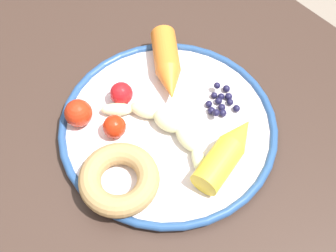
{
  "coord_description": "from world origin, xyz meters",
  "views": [
    {
      "loc": [
        0.34,
        -0.24,
        1.34
      ],
      "look_at": [
        0.06,
        0.01,
        0.75
      ],
      "focal_mm": 50.08,
      "sensor_mm": 36.0,
      "label": 1
    }
  ],
  "objects_px": {
    "carrot_orange": "(167,64)",
    "tomato_mid": "(121,94)",
    "plate": "(168,127)",
    "banana": "(164,126)",
    "carrot_yellow": "(227,152)",
    "dining_table": "(141,144)",
    "tomato_far": "(78,113)",
    "blueberry_pile": "(221,102)",
    "donut": "(119,179)",
    "tomato_near": "(114,127)"
  },
  "relations": [
    {
      "from": "carrot_orange",
      "to": "tomato_mid",
      "type": "distance_m",
      "value": 0.09
    },
    {
      "from": "plate",
      "to": "banana",
      "type": "relative_size",
      "value": 1.66
    },
    {
      "from": "plate",
      "to": "carrot_orange",
      "type": "bearing_deg",
      "value": 139.15
    },
    {
      "from": "banana",
      "to": "carrot_yellow",
      "type": "bearing_deg",
      "value": 19.98
    },
    {
      "from": "carrot_orange",
      "to": "tomato_mid",
      "type": "bearing_deg",
      "value": -93.24
    },
    {
      "from": "dining_table",
      "to": "tomato_far",
      "type": "height_order",
      "value": "tomato_far"
    },
    {
      "from": "carrot_orange",
      "to": "blueberry_pile",
      "type": "distance_m",
      "value": 0.1
    },
    {
      "from": "carrot_orange",
      "to": "carrot_yellow",
      "type": "height_order",
      "value": "carrot_yellow"
    },
    {
      "from": "plate",
      "to": "blueberry_pile",
      "type": "distance_m",
      "value": 0.09
    },
    {
      "from": "donut",
      "to": "carrot_orange",
      "type": "bearing_deg",
      "value": 120.2
    },
    {
      "from": "dining_table",
      "to": "tomato_near",
      "type": "distance_m",
      "value": 0.15
    },
    {
      "from": "carrot_yellow",
      "to": "tomato_mid",
      "type": "distance_m",
      "value": 0.18
    },
    {
      "from": "plate",
      "to": "carrot_orange",
      "type": "xyz_separation_m",
      "value": [
        -0.08,
        0.07,
        0.02
      ]
    },
    {
      "from": "plate",
      "to": "tomato_mid",
      "type": "relative_size",
      "value": 9.23
    },
    {
      "from": "dining_table",
      "to": "plate",
      "type": "distance_m",
      "value": 0.13
    },
    {
      "from": "blueberry_pile",
      "to": "donut",
      "type": "bearing_deg",
      "value": -89.2
    },
    {
      "from": "carrot_orange",
      "to": "tomato_far",
      "type": "xyz_separation_m",
      "value": [
        -0.02,
        -0.16,
        0.0
      ]
    },
    {
      "from": "tomato_near",
      "to": "blueberry_pile",
      "type": "bearing_deg",
      "value": 66.32
    },
    {
      "from": "tomato_mid",
      "to": "donut",
      "type": "bearing_deg",
      "value": -39.78
    },
    {
      "from": "donut",
      "to": "tomato_near",
      "type": "bearing_deg",
      "value": 146.22
    },
    {
      "from": "carrot_yellow",
      "to": "tomato_near",
      "type": "relative_size",
      "value": 3.84
    },
    {
      "from": "banana",
      "to": "tomato_near",
      "type": "bearing_deg",
      "value": -128.29
    },
    {
      "from": "tomato_near",
      "to": "plate",
      "type": "bearing_deg",
      "value": 57.38
    },
    {
      "from": "dining_table",
      "to": "tomato_mid",
      "type": "bearing_deg",
      "value": -153.61
    },
    {
      "from": "tomato_near",
      "to": "tomato_far",
      "type": "height_order",
      "value": "tomato_far"
    },
    {
      "from": "plate",
      "to": "banana",
      "type": "bearing_deg",
      "value": -77.15
    },
    {
      "from": "carrot_yellow",
      "to": "blueberry_pile",
      "type": "bearing_deg",
      "value": 139.16
    },
    {
      "from": "donut",
      "to": "blueberry_pile",
      "type": "bearing_deg",
      "value": 90.8
    },
    {
      "from": "plate",
      "to": "tomato_near",
      "type": "xyz_separation_m",
      "value": [
        -0.04,
        -0.07,
        0.02
      ]
    },
    {
      "from": "tomato_mid",
      "to": "blueberry_pile",
      "type": "bearing_deg",
      "value": 45.42
    },
    {
      "from": "tomato_near",
      "to": "tomato_far",
      "type": "relative_size",
      "value": 0.83
    },
    {
      "from": "dining_table",
      "to": "carrot_orange",
      "type": "bearing_deg",
      "value": 102.21
    },
    {
      "from": "dining_table",
      "to": "tomato_far",
      "type": "relative_size",
      "value": 23.03
    },
    {
      "from": "tomato_mid",
      "to": "carrot_yellow",
      "type": "bearing_deg",
      "value": 14.53
    },
    {
      "from": "tomato_near",
      "to": "tomato_far",
      "type": "distance_m",
      "value": 0.06
    },
    {
      "from": "banana",
      "to": "tomato_near",
      "type": "height_order",
      "value": "tomato_near"
    },
    {
      "from": "carrot_orange",
      "to": "donut",
      "type": "distance_m",
      "value": 0.21
    },
    {
      "from": "plate",
      "to": "donut",
      "type": "distance_m",
      "value": 0.12
    },
    {
      "from": "banana",
      "to": "plate",
      "type": "bearing_deg",
      "value": 102.85
    },
    {
      "from": "banana",
      "to": "tomato_mid",
      "type": "bearing_deg",
      "value": -171.89
    },
    {
      "from": "carrot_yellow",
      "to": "donut",
      "type": "distance_m",
      "value": 0.15
    },
    {
      "from": "donut",
      "to": "blueberry_pile",
      "type": "distance_m",
      "value": 0.2
    },
    {
      "from": "donut",
      "to": "tomato_near",
      "type": "distance_m",
      "value": 0.08
    },
    {
      "from": "tomato_far",
      "to": "carrot_yellow",
      "type": "bearing_deg",
      "value": 31.53
    },
    {
      "from": "tomato_mid",
      "to": "tomato_far",
      "type": "bearing_deg",
      "value": -99.55
    },
    {
      "from": "carrot_yellow",
      "to": "banana",
      "type": "bearing_deg",
      "value": -160.02
    },
    {
      "from": "donut",
      "to": "plate",
      "type": "bearing_deg",
      "value": 103.64
    },
    {
      "from": "plate",
      "to": "blueberry_pile",
      "type": "bearing_deg",
      "value": 74.12
    },
    {
      "from": "tomato_mid",
      "to": "tomato_far",
      "type": "height_order",
      "value": "tomato_far"
    },
    {
      "from": "donut",
      "to": "blueberry_pile",
      "type": "height_order",
      "value": "donut"
    }
  ]
}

